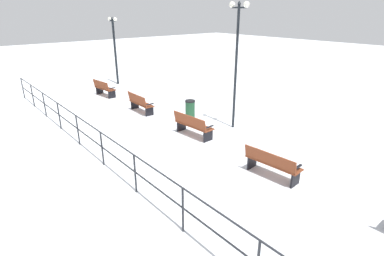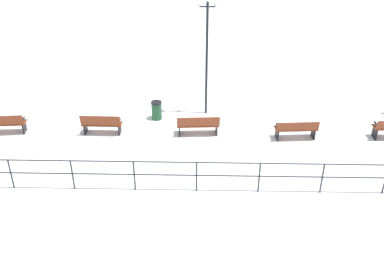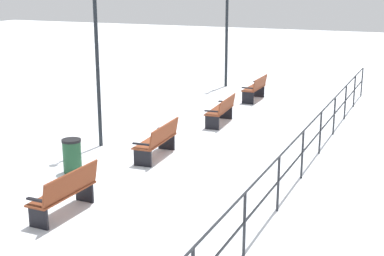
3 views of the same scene
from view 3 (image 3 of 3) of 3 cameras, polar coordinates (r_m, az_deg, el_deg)
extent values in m
plane|color=white|center=(13.96, -3.48, -3.12)|extent=(80.00, 80.00, 0.00)
cube|color=brown|center=(20.76, 6.42, 4.16)|extent=(0.51, 1.59, 0.04)
cube|color=brown|center=(20.65, 7.10, 4.71)|extent=(0.12, 1.59, 0.41)
cube|color=black|center=(21.46, 6.95, 3.85)|extent=(0.44, 0.06, 0.48)
cube|color=black|center=(20.15, 5.82, 3.16)|extent=(0.44, 0.06, 0.48)
cube|color=black|center=(21.40, 6.93, 4.79)|extent=(0.44, 0.08, 0.04)
cube|color=black|center=(20.09, 5.80, 4.17)|extent=(0.44, 0.08, 0.04)
cube|color=brown|center=(17.17, 2.85, 1.88)|extent=(0.61, 1.68, 0.04)
cube|color=brown|center=(17.06, 3.65, 2.51)|extent=(0.22, 1.66, 0.39)
cube|color=black|center=(17.90, 3.52, 1.67)|extent=(0.44, 0.08, 0.45)
cube|color=black|center=(16.55, 2.11, 0.59)|extent=(0.44, 0.08, 0.45)
cube|color=black|center=(17.83, 3.47, 2.76)|extent=(0.44, 0.10, 0.04)
cube|color=black|center=(16.47, 2.05, 1.76)|extent=(0.44, 0.10, 0.04)
cube|color=brown|center=(13.88, -3.87, -1.34)|extent=(0.62, 1.72, 0.04)
cube|color=brown|center=(13.71, -2.90, -0.49)|extent=(0.22, 1.69, 0.44)
cube|color=black|center=(14.59, -2.67, -1.41)|extent=(0.46, 0.08, 0.44)
cube|color=black|center=(13.30, -5.15, -3.09)|extent=(0.46, 0.08, 0.44)
cube|color=black|center=(14.51, -2.76, -0.11)|extent=(0.46, 0.10, 0.04)
cube|color=black|center=(13.21, -5.26, -1.68)|extent=(0.46, 0.10, 0.04)
cube|color=brown|center=(10.80, -13.35, -6.62)|extent=(0.49, 1.60, 0.04)
cube|color=brown|center=(10.58, -12.44, -5.58)|extent=(0.15, 1.60, 0.47)
cube|color=black|center=(11.39, -11.11, -6.50)|extent=(0.41, 0.06, 0.43)
cube|color=black|center=(10.39, -15.67, -8.93)|extent=(0.41, 0.06, 0.43)
cube|color=black|center=(11.28, -11.27, -4.91)|extent=(0.41, 0.08, 0.04)
cube|color=black|center=(10.28, -15.89, -7.21)|extent=(0.41, 0.08, 0.04)
cylinder|color=black|center=(23.33, 3.62, 9.77)|extent=(0.12, 0.12, 4.48)
cylinder|color=black|center=(14.68, -9.83, 7.15)|extent=(0.10, 0.10, 4.77)
cylinder|color=#26282D|center=(22.37, 17.25, 4.57)|extent=(0.05, 0.05, 1.11)
cylinder|color=#26282D|center=(20.39, 16.52, 3.67)|extent=(0.05, 0.05, 1.11)
cylinder|color=#26282D|center=(18.42, 15.65, 2.58)|extent=(0.05, 0.05, 1.11)
cylinder|color=#26282D|center=(16.46, 14.56, 1.22)|extent=(0.05, 0.05, 1.11)
cylinder|color=#26282D|center=(14.52, 13.19, -0.50)|extent=(0.05, 0.05, 1.11)
cylinder|color=#26282D|center=(12.60, 11.40, -2.75)|extent=(0.05, 0.05, 1.11)
cylinder|color=#26282D|center=(10.73, 8.96, -5.78)|extent=(0.05, 0.05, 1.11)
cylinder|color=#26282D|center=(8.93, 5.46, -10.04)|extent=(0.05, 0.05, 1.11)
cylinder|color=#26282D|center=(12.45, 11.53, -0.30)|extent=(0.04, 20.29, 0.04)
cylinder|color=#26282D|center=(12.59, 11.41, -2.50)|extent=(0.04, 20.29, 0.04)
cylinder|color=#1E4C2D|center=(13.11, -12.35, -2.96)|extent=(0.43, 0.43, 0.74)
cylinder|color=black|center=(12.99, -12.45, -1.28)|extent=(0.45, 0.45, 0.06)
camera|label=1|loc=(20.20, 27.31, 14.12)|focal=28.67mm
camera|label=2|loc=(15.83, 67.13, 23.81)|focal=41.70mm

